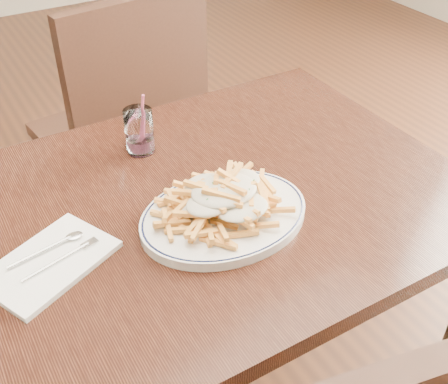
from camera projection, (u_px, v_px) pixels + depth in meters
table at (182, 233)px, 1.19m from camera, size 1.20×0.80×0.75m
chair_far at (127, 122)px, 1.79m from camera, size 0.50×0.50×0.98m
fries_plate at (224, 216)px, 1.09m from camera, size 0.35×0.31×0.02m
loaded_fries at (224, 196)px, 1.06m from camera, size 0.27×0.22×0.07m
napkin at (49, 263)px, 1.00m from camera, size 0.26×0.22×0.01m
cutlery at (48, 258)px, 1.00m from camera, size 0.17×0.09×0.01m
water_glass at (140, 134)px, 1.27m from camera, size 0.06×0.06×0.14m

